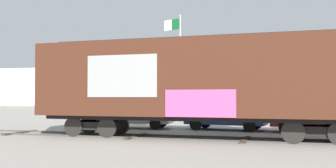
% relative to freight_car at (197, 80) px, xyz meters
% --- Properties ---
extents(ground_plane, '(260.00, 260.00, 0.00)m').
position_rel_freight_car_xyz_m(ground_plane, '(0.66, 0.00, -2.57)').
color(ground_plane, gray).
extents(track, '(60.01, 4.54, 0.08)m').
position_rel_freight_car_xyz_m(track, '(-0.20, 0.01, -2.53)').
color(track, '#4C4742').
rests_on(track, ground_plane).
extents(freight_car, '(14.59, 3.72, 4.53)m').
position_rel_freight_car_xyz_m(freight_car, '(0.00, 0.00, 0.00)').
color(freight_car, '#472316').
rests_on(freight_car, ground_plane).
extents(flagpole, '(1.58, 0.81, 8.32)m').
position_rel_freight_car_xyz_m(flagpole, '(-3.94, 13.09, 2.89)').
color(flagpole, silver).
rests_on(flagpole, ground_plane).
extents(hillside, '(124.06, 31.26, 12.77)m').
position_rel_freight_car_xyz_m(hillside, '(0.63, 72.02, 1.50)').
color(hillside, silver).
rests_on(hillside, ground_plane).
extents(parked_car_silver, '(4.74, 2.21, 1.82)m').
position_rel_freight_car_xyz_m(parked_car_silver, '(-4.74, 4.86, -1.67)').
color(parked_car_silver, '#B7BABF').
rests_on(parked_car_silver, ground_plane).
extents(parked_car_blue, '(4.61, 2.52, 1.80)m').
position_rel_freight_car_xyz_m(parked_car_blue, '(0.68, 5.03, -1.68)').
color(parked_car_blue, navy).
rests_on(parked_car_blue, ground_plane).
extents(parked_car_red, '(4.86, 2.39, 1.73)m').
position_rel_freight_car_xyz_m(parked_car_red, '(5.50, 4.38, -1.71)').
color(parked_car_red, '#B21E1E').
rests_on(parked_car_red, ground_plane).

